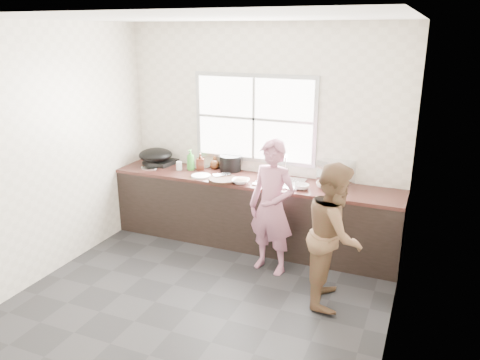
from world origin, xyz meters
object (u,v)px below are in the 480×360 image
at_px(person_side, 334,234).
at_px(plate_food, 201,176).
at_px(black_pot, 230,163).
at_px(bottle_green, 191,160).
at_px(wok, 156,155).
at_px(burner, 161,162).
at_px(woman, 272,212).
at_px(cutting_board, 223,180).
at_px(bowl_mince, 241,181).
at_px(pot_lid_right, 201,166).
at_px(bottle_brown_tall, 200,162).
at_px(pot_lid_left, 150,167).
at_px(bottle_brown_short, 215,163).
at_px(bowl_held, 301,186).
at_px(dish_rack, 336,172).
at_px(glass_jar, 179,166).
at_px(bowl_crabs, 326,186).

xyz_separation_m(person_side, plate_food, (-1.84, 0.75, 0.16)).
distance_m(black_pot, bottle_green, 0.52).
bearing_deg(person_side, wok, 61.39).
bearing_deg(burner, wok, -105.82).
xyz_separation_m(black_pot, plate_food, (-0.23, -0.38, -0.09)).
bearing_deg(bottle_green, woman, -24.59).
distance_m(cutting_board, bowl_mince, 0.23).
distance_m(bottle_green, burner, 0.54).
xyz_separation_m(person_side, pot_lid_right, (-2.04, 1.14, 0.15)).
bearing_deg(woman, bottle_green, 167.65).
bearing_deg(bottle_brown_tall, pot_lid_right, 117.26).
bearing_deg(black_pot, pot_lid_left, -163.67).
height_order(bottle_brown_short, burner, bottle_brown_short).
bearing_deg(bowl_held, bowl_mince, -173.93).
bearing_deg(dish_rack, woman, -105.49).
xyz_separation_m(bottle_brown_short, burner, (-0.77, -0.07, -0.05)).
bearing_deg(plate_food, bowl_mince, -5.64).
distance_m(glass_jar, wok, 0.41).
bearing_deg(person_side, bowl_held, 27.34).
bearing_deg(pot_lid_left, pot_lid_right, 26.83).
relative_size(bottle_brown_tall, pot_lid_right, 0.81).
bearing_deg(wok, bowl_crabs, -1.36).
height_order(bottle_brown_short, dish_rack, dish_rack).
xyz_separation_m(dish_rack, pot_lid_right, (-1.80, 0.00, -0.13)).
bearing_deg(bottle_brown_short, bowl_mince, -38.30).
height_order(bottle_brown_tall, dish_rack, dish_rack).
xyz_separation_m(bowl_crabs, pot_lid_left, (-2.33, -0.09, -0.02)).
relative_size(bowl_held, glass_jar, 2.00).
bearing_deg(pot_lid_left, bottle_brown_short, 20.58).
distance_m(wok, pot_lid_right, 0.63).
distance_m(bowl_held, bottle_brown_tall, 1.46).
relative_size(woman, bottle_brown_short, 9.40).
bearing_deg(dish_rack, bottle_brown_tall, -158.13).
bearing_deg(pot_lid_right, bottle_brown_short, 0.00).
xyz_separation_m(woman, person_side, (0.76, -0.35, 0.01)).
distance_m(burner, pot_lid_left, 0.24).
bearing_deg(bowl_held, bottle_green, 172.98).
relative_size(woman, bowl_held, 6.41).
distance_m(bowl_crabs, bottle_brown_tall, 1.68).
relative_size(wok, dish_rack, 1.20).
distance_m(dish_rack, pot_lid_left, 2.42).
distance_m(plate_food, pot_lid_left, 0.81).
bearing_deg(pot_lid_right, glass_jar, -130.32).
bearing_deg(person_side, bowl_crabs, 10.27).
bearing_deg(woman, black_pot, 149.39).
bearing_deg(burner, black_pot, 4.00).
bearing_deg(burner, pot_lid_left, -97.95).
height_order(bottle_brown_tall, bottle_brown_short, bottle_brown_tall).
distance_m(bowl_held, wok, 2.09).
height_order(black_pot, plate_food, black_pot).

